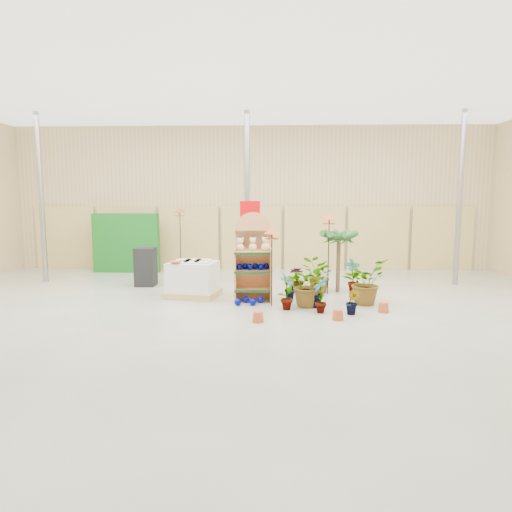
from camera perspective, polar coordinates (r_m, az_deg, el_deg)
The scene contains 23 objects.
room at distance 9.46m, azimuth -1.95°, elevation 6.85°, with size 15.20×12.10×4.70m.
display_shelf at distance 10.17m, azimuth -0.38°, elevation -0.53°, with size 0.86×0.59×1.97m.
teddy_bears at distance 10.04m, azimuth -0.28°, elevation 1.35°, with size 0.72×0.18×0.30m.
gazing_balls_shelf at distance 10.08m, azimuth -0.40°, elevation -1.32°, with size 0.72×0.25×0.14m.
gazing_balls_floor at distance 9.90m, azimuth -0.85°, elevation -5.62°, with size 0.63×0.39×0.15m.
pallet_stack at distance 10.68m, azimuth -7.90°, elevation -2.87°, with size 1.30×1.15×0.85m.
charcoal_planters at distance 12.18m, azimuth -13.63°, elevation -1.30°, with size 0.50×0.50×1.00m.
trellis_stock at distance 14.49m, azimuth -15.91°, elevation 1.60°, with size 2.00×0.30×1.80m, color #126018.
offer_sign at distance 11.54m, azimuth -0.74°, elevation 3.77°, with size 0.50×0.08×2.20m.
bird_table_front at distance 9.50m, azimuth 2.00°, elevation 2.88°, with size 0.34×0.34×1.68m.
bird_table_right at distance 10.86m, azimuth 9.13°, elevation 4.54°, with size 0.34×0.34×1.91m.
bird_table_back at distance 13.62m, azimuth -9.51°, elevation 5.39°, with size 0.34×0.34×1.98m.
palm at distance 11.13m, azimuth 10.32°, elevation 2.46°, with size 0.70×0.70×1.61m.
potted_plant_0 at distance 9.37m, azimuth 3.85°, elevation -4.38°, with size 0.42×0.28×0.79m, color #245422.
potted_plant_1 at distance 9.61m, azimuth 7.58°, elevation -4.50°, with size 0.37×0.30×0.67m, color #245422.
potted_plant_2 at distance 9.71m, azimuth 6.36°, elevation -3.49°, with size 0.86×0.75×0.96m, color #245422.
potted_plant_4 at distance 11.38m, azimuth 11.97°, elevation -2.37°, with size 0.42×0.29×0.81m, color #245422.
potted_plant_5 at distance 10.34m, azimuth 4.16°, elevation -3.98°, with size 0.29×0.24×0.53m, color #245422.
potted_plant_6 at distance 11.10m, azimuth 7.74°, elevation -2.45°, with size 0.75×0.65×0.83m, color #245422.
potted_plant_8 at distance 9.21m, azimuth 8.05°, elevation -4.84°, with size 0.38×0.26×0.73m, color #245422.
potted_plant_9 at distance 9.19m, azimuth 12.01°, elevation -5.61°, with size 0.29×0.23×0.52m, color #245422.
potted_plant_10 at distance 10.12m, azimuth 13.50°, elevation -3.13°, with size 0.88×0.76×0.98m, color #245422.
potted_plant_11 at distance 11.13m, azimuth 5.11°, elevation -2.95°, with size 0.34×0.34×0.61m, color #245422.
Camera 1 is at (0.64, -8.52, 2.33)m, focal length 32.00 mm.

